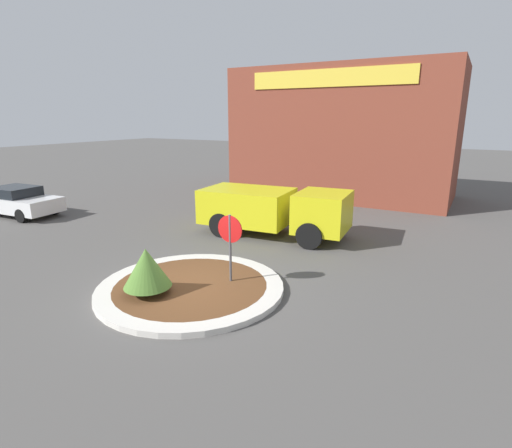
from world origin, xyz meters
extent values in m
plane|color=#514F4C|center=(0.00, 0.00, 0.00)|extent=(120.00, 120.00, 0.00)
cylinder|color=beige|center=(0.00, 0.00, 0.08)|extent=(5.17, 5.17, 0.16)
cylinder|color=brown|center=(0.00, 0.00, 0.08)|extent=(4.24, 4.24, 0.16)
cylinder|color=#4C4C51|center=(0.82, 0.79, 1.05)|extent=(0.07, 0.07, 2.10)
cylinder|color=#B71414|center=(0.82, 0.79, 1.69)|extent=(0.77, 0.03, 0.77)
cylinder|color=brown|center=(-0.63, -0.99, 0.26)|extent=(0.08, 0.08, 0.20)
cone|color=#4C752D|center=(-0.63, -0.99, 0.88)|extent=(1.26, 1.26, 1.04)
cube|color=gold|center=(1.58, 6.09, 1.18)|extent=(2.09, 2.42, 1.47)
cube|color=gold|center=(-1.60, 5.80, 1.13)|extent=(3.75, 2.69, 1.38)
cube|color=black|center=(2.24, 6.15, 1.44)|extent=(0.22, 2.02, 0.52)
cylinder|color=black|center=(1.30, 7.16, 0.49)|extent=(1.00, 0.35, 0.98)
cylinder|color=black|center=(1.50, 4.99, 0.49)|extent=(1.00, 0.35, 0.98)
cylinder|color=black|center=(-2.35, 6.83, 0.49)|extent=(1.00, 0.35, 0.98)
cylinder|color=black|center=(-2.15, 4.65, 0.49)|extent=(1.00, 0.35, 0.98)
cube|color=brown|center=(-0.81, 15.82, 3.72)|extent=(12.56, 6.00, 7.44)
cube|color=gold|center=(-0.81, 12.79, 6.63)|extent=(8.79, 0.08, 0.90)
cube|color=silver|center=(-12.76, 2.78, 0.61)|extent=(4.41, 2.23, 0.68)
cube|color=black|center=(-12.97, 2.77, 1.18)|extent=(2.18, 1.82, 0.46)
cylinder|color=black|center=(-11.51, 3.76, 0.32)|extent=(0.65, 0.26, 0.64)
cylinder|color=black|center=(-11.37, 2.02, 0.32)|extent=(0.65, 0.26, 0.64)
cylinder|color=black|center=(-14.15, 3.54, 0.32)|extent=(0.65, 0.26, 0.64)
camera|label=1|loc=(6.65, -8.08, 4.69)|focal=28.00mm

